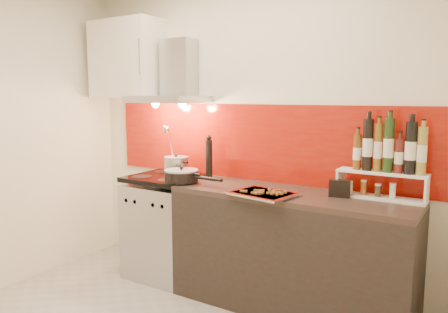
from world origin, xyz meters
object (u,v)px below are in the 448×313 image
Objects in this scene: stock_pot at (176,166)px; saute_pan at (182,176)px; range_stove at (167,227)px; counter at (291,251)px; pepper_mill at (209,157)px; baking_tray at (263,194)px.

stock_pot is 0.34m from saute_pan.
range_stove is 4.14× the size of stock_pot.
counter is 1.05m from saute_pan.
saute_pan is at bearing -43.34° from stock_pot.
stock_pot reaches higher than saute_pan.
stock_pot is 0.59× the size of pepper_mill.
range_stove is at bearing 154.70° from saute_pan.
saute_pan is 0.79m from baking_tray.
saute_pan is 1.11× the size of baking_tray.
saute_pan is (0.29, -0.14, 0.52)m from range_stove.
stock_pot reaches higher than counter.
baking_tray is (0.78, -0.07, -0.04)m from saute_pan.
range_stove is 0.51× the size of counter.
saute_pan is at bearing -25.30° from range_stove.
range_stove is 2.44× the size of pepper_mill.
counter is at bearing -4.38° from stock_pot.
pepper_mill is (-0.85, 0.16, 0.63)m from counter.
counter is 8.19× the size of stock_pot.
baking_tray reaches higher than counter.
range_stove is at bearing -115.53° from stock_pot.
baking_tray is at bearing -4.77° from saute_pan.
counter is at bearing 0.23° from range_stove.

